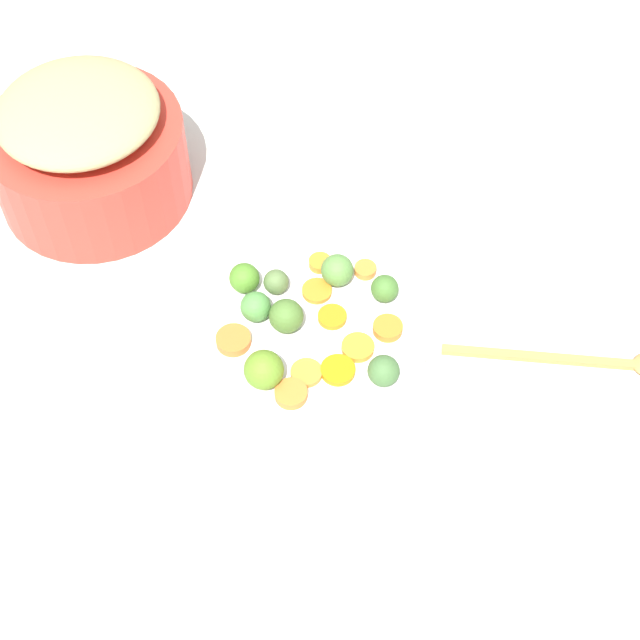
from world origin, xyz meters
TOP-DOWN VIEW (x-y plane):
  - tabletop at (0.00, 0.00)m, footprint 2.40×2.40m
  - serving_bowl_carrots at (0.01, -0.03)m, footprint 0.25×0.25m
  - metal_pot at (-0.39, 0.09)m, footprint 0.26×0.26m
  - stuffing_mound at (-0.39, 0.09)m, footprint 0.21×0.21m
  - carrot_slice_0 at (-0.03, 0.05)m, footprint 0.04×0.04m
  - carrot_slice_1 at (-0.06, -0.09)m, footprint 0.04×0.04m
  - carrot_slice_2 at (0.02, 0.07)m, footprint 0.04×0.04m
  - carrot_slice_3 at (0.03, -0.13)m, footprint 0.05×0.05m
  - carrot_slice_4 at (0.03, -0.09)m, footprint 0.04×0.04m
  - carrot_slice_5 at (-0.01, 0.01)m, footprint 0.05×0.05m
  - carrot_slice_6 at (0.06, -0.04)m, footprint 0.05×0.05m
  - carrot_slice_7 at (0.02, -0.01)m, footprint 0.05×0.05m
  - carrot_slice_8 at (0.06, -0.08)m, footprint 0.04×0.04m
  - carrot_slice_9 at (0.08, 0.00)m, footprint 0.03×0.03m
  - brussels_sprout_0 at (-0.02, -0.05)m, footprint 0.04×0.04m
  - brussels_sprout_1 at (-0.01, -0.12)m, footprint 0.04×0.04m
  - brussels_sprout_2 at (0.00, 0.04)m, footprint 0.04×0.04m
  - brussels_sprout_3 at (0.11, -0.06)m, footprint 0.04×0.04m
  - brussels_sprout_4 at (-0.06, -0.05)m, footprint 0.04×0.04m
  - brussels_sprout_5 at (-0.09, -0.02)m, footprint 0.04×0.04m
  - brussels_sprout_6 at (0.06, 0.04)m, footprint 0.03×0.03m
  - brussels_sprout_7 at (-0.06, -0.01)m, footprint 0.03×0.03m
  - wooden_spoon at (0.33, 0.14)m, footprint 0.29×0.13m

SIDE VIEW (x-z plane):
  - tabletop at x=0.00m, z-range 0.00..0.02m
  - wooden_spoon at x=0.33m, z-range 0.02..0.03m
  - serving_bowl_carrots at x=0.01m, z-range 0.02..0.11m
  - metal_pot at x=-0.39m, z-range 0.02..0.14m
  - carrot_slice_5 at x=-0.01m, z-range 0.11..0.11m
  - carrot_slice_4 at x=0.03m, z-range 0.11..0.11m
  - carrot_slice_7 at x=0.02m, z-range 0.11..0.12m
  - carrot_slice_8 at x=0.06m, z-range 0.11..0.12m
  - carrot_slice_6 at x=0.06m, z-range 0.11..0.12m
  - carrot_slice_2 at x=0.02m, z-range 0.11..0.12m
  - carrot_slice_0 at x=-0.03m, z-range 0.11..0.12m
  - carrot_slice_9 at x=0.08m, z-range 0.11..0.12m
  - carrot_slice_3 at x=0.03m, z-range 0.11..0.12m
  - carrot_slice_1 at x=-0.06m, z-range 0.11..0.12m
  - brussels_sprout_7 at x=-0.06m, z-range 0.11..0.14m
  - brussels_sprout_6 at x=0.06m, z-range 0.11..0.14m
  - brussels_sprout_3 at x=0.11m, z-range 0.11..0.14m
  - brussels_sprout_4 at x=-0.06m, z-range 0.11..0.14m
  - brussels_sprout_5 at x=-0.09m, z-range 0.11..0.14m
  - brussels_sprout_2 at x=0.00m, z-range 0.11..0.15m
  - brussels_sprout_0 at x=-0.02m, z-range 0.11..0.15m
  - brussels_sprout_1 at x=-0.01m, z-range 0.11..0.15m
  - stuffing_mound at x=-0.39m, z-range 0.14..0.19m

